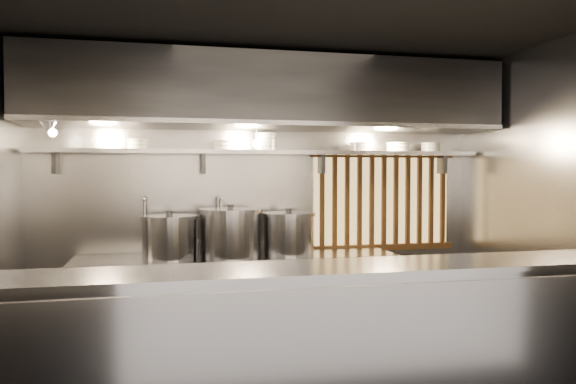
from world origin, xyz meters
name	(u,v)px	position (x,y,z in m)	size (l,w,h in m)	color
ceiling	(297,23)	(0.00, 0.00, 2.80)	(4.50, 4.50, 0.00)	black
wall_back	(262,200)	(0.00, 1.50, 1.40)	(4.50, 4.50, 0.00)	gray
wall_right	(555,206)	(2.25, 0.00, 1.40)	(3.00, 3.00, 0.00)	gray
serving_counter	(336,360)	(0.00, -0.96, 0.57)	(4.50, 0.56, 1.13)	#9F9FA4
cooking_bench	(238,303)	(-0.30, 1.13, 0.45)	(3.00, 0.70, 0.90)	#9F9FA4
bowl_shelf	(265,152)	(0.00, 1.32, 1.88)	(4.40, 0.34, 0.04)	#9F9FA4
exhaust_hood	(269,94)	(0.00, 1.10, 2.42)	(4.40, 0.81, 0.65)	#2D2D30
wood_screen	(383,201)	(1.30, 1.45, 1.38)	(1.56, 0.09, 1.04)	#EBBD6A
faucet_left	(145,212)	(-1.15, 1.37, 1.31)	(0.04, 0.30, 0.50)	silver
faucet_right	(219,211)	(-0.45, 1.37, 1.31)	(0.04, 0.30, 0.50)	silver
heat_lamp	(49,126)	(-1.90, 0.85, 2.07)	(0.25, 0.35, 0.20)	#9F9FA4
pendant_bulb	(257,143)	(-0.10, 1.20, 1.96)	(0.09, 0.09, 0.19)	#2D2D30
stock_pot_left	(231,232)	(-0.37, 1.10, 1.12)	(0.66, 0.66, 0.48)	#9F9FA4
stock_pot_mid	(169,237)	(-0.93, 1.09, 1.10)	(0.57, 0.57, 0.43)	#9F9FA4
stock_pot_right	(289,233)	(0.19, 1.12, 1.10)	(0.67, 0.67, 0.44)	#9F9FA4
bowl_stack_0	(137,144)	(-1.21, 1.32, 1.95)	(0.20, 0.20, 0.09)	silver
bowl_stack_1	(224,145)	(-0.40, 1.32, 1.95)	(0.22, 0.22, 0.09)	silver
bowl_stack_2	(266,142)	(0.01, 1.32, 1.98)	(0.21, 0.21, 0.17)	silver
bowl_stack_3	(360,147)	(0.99, 1.32, 1.95)	(0.22, 0.22, 0.09)	silver
bowl_stack_4	(398,147)	(1.40, 1.32, 1.95)	(0.25, 0.25, 0.09)	silver
bowl_stack_5	(431,147)	(1.78, 1.32, 1.95)	(0.21, 0.21, 0.09)	silver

